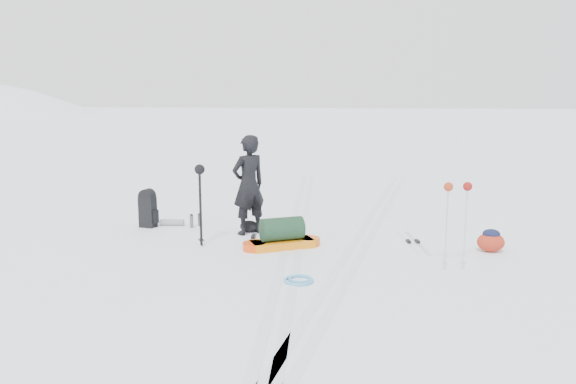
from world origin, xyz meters
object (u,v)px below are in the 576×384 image
skier (249,185)px  expedition_rucksack (151,209)px  pulk_sled (282,236)px  ski_poles_black (200,179)px

skier → expedition_rucksack: (-2.09, 0.29, -0.59)m
pulk_sled → ski_poles_black: ski_poles_black is taller
pulk_sled → expedition_rucksack: size_ratio=1.68×
pulk_sled → ski_poles_black: 1.75m
skier → ski_poles_black: (-0.66, -0.99, 0.24)m
expedition_rucksack → ski_poles_black: bearing=-30.8°
ski_poles_black → expedition_rucksack: bearing=143.4°
expedition_rucksack → ski_poles_black: (1.43, -1.27, 0.84)m
skier → expedition_rucksack: size_ratio=2.23×
skier → ski_poles_black: 1.21m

